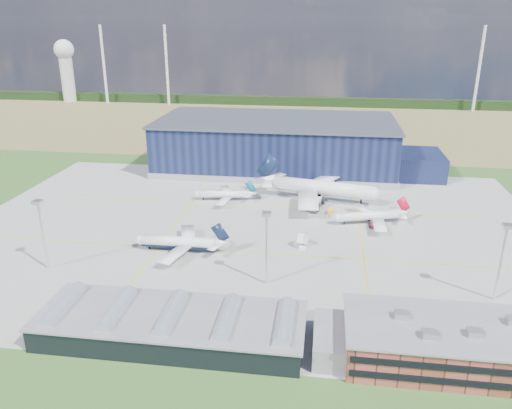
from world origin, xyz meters
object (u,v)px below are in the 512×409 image
Objects in this scene: airliner_widebody at (321,181)px; gse_cart_b at (282,187)px; airliner_red at (369,211)px; airstair at (303,242)px; light_mast_center at (266,236)px; gse_tug_c at (330,212)px; airliner_regional at (223,191)px; car_b at (203,310)px; light_mast_east at (503,250)px; gse_cart_a at (298,243)px; gse_van_c at (280,310)px; ops_building at (445,343)px; hangar at (281,146)px; car_a at (295,318)px; gse_van_a at (396,307)px; light_mast_west at (41,223)px; airliner_navy at (178,237)px.

airliner_widebody is 21.04× the size of gse_cart_b.
airstair is (-24.23, -24.32, -3.37)m from airliner_red.
light_mast_center reaches higher than gse_cart_b.
gse_tug_c is (4.24, -14.66, -8.46)m from airliner_widebody.
car_b is (12.58, -88.00, -3.93)m from airliner_regional.
airliner_red reaches higher than airliner_regional.
light_mast_east is 63.57m from airstair.
gse_cart_a is 0.55× the size of gse_van_c.
light_mast_center reaches higher than ops_building.
airliner_regional is 54.69m from gse_cart_a.
gse_cart_b is (3.90, -34.42, -11.04)m from hangar.
gse_tug_c is 86.16m from car_b.
light_mast_east is (65.00, 0.00, 0.00)m from light_mast_center.
gse_tug_c is at bearing -8.46° from car_a.
ops_building is 129.78m from gse_cart_b.
gse_tug_c is (46.51, -8.80, -3.83)m from airliner_regional.
airliner_widebody reaches higher than car_b.
gse_van_c is 1.81× the size of car_a.
light_mast_center is 4.15× the size of gse_van_c.
ops_building is 37.59m from light_mast_east.
gse_van_a is at bearing -62.87° from airliner_widebody.
car_b is (-14.93, -18.00, -14.85)m from light_mast_center.
light_mast_center is 32.31m from airstair.
gse_cart_a is 0.86× the size of car_b.
airstair is at bearing 153.52° from light_mast_east.
airliner_regional is 56.25m from airstair.
airliner_regional is at bearing 145.17° from gse_cart_b.
car_a is (0.47, -45.68, -1.18)m from airstair.
gse_cart_b is at bearing 5.03° from car_a.
hangar is at bearing 120.05° from light_mast_east.
airliner_widebody reaches higher than ops_building.
airliner_red is 17.87m from gse_tug_c.
light_mast_east is 3.82× the size of gse_van_a.
car_a is at bearing -71.34° from airstair.
hangar is at bearing -77.21° from airliner_red.
airliner_widebody is (-18.91, 23.86, 4.07)m from airliner_red.
airliner_red is at bearing 63.18° from airstair.
car_a is (13.20, -108.38, -0.06)m from gse_cart_b.
light_mast_west is 83.26m from car_a.
airstair is (79.44, 27.68, -13.73)m from light_mast_west.
airstair is (3.76, 43.68, 0.38)m from gse_van_c.
light_mast_west reaches higher than gse_van_c.
airliner_widebody is at bearing 101.78° from airstair.
gse_van_a is 108.40m from gse_cart_b.
airstair is at bearing -80.28° from hangar.
gse_tug_c is at bearing -67.62° from hangar.
airliner_navy is 6.22× the size of airstair.
light_mast_west is 1.00× the size of light_mast_center.
light_mast_west is 0.74× the size of airliner_red.
ops_building reaches higher than gse_cart_b.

